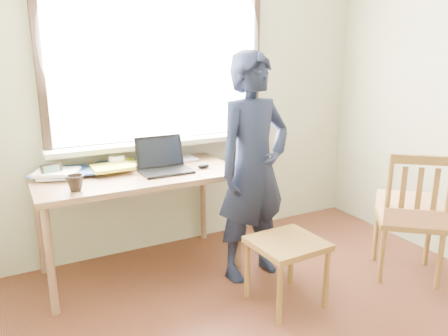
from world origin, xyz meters
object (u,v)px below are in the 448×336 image
laptop (163,163)px  side_chair (410,211)px  person (253,168)px  work_chair (287,250)px  desk (138,184)px  mug_white (117,162)px  mug_dark (75,183)px

laptop → side_chair: laptop is taller
laptop → person: person is taller
side_chair → work_chair: bearing=173.8°
desk → mug_white: bearing=113.0°
mug_dark → side_chair: size_ratio=0.12×
person → laptop: bearing=135.4°
mug_white → person: (0.82, -0.65, -0.00)m
mug_dark → mug_white: bearing=48.9°
desk → mug_dark: (-0.47, -0.22, 0.13)m
person → mug_white: bearing=134.3°
laptop → person: bearing=-37.2°
laptop → mug_white: laptop is taller
person → mug_dark: bearing=162.6°
desk → mug_white: size_ratio=11.50×
desk → work_chair: (0.72, -0.89, -0.32)m
desk → side_chair: (1.74, -1.00, -0.19)m
mug_dark → side_chair: 2.37m
side_chair → laptop: bearing=147.8°
mug_white → work_chair: (0.81, -1.10, -0.45)m
desk → person: bearing=-30.7°
desk → mug_dark: bearing=-154.7°
work_chair → mug_dark: bearing=150.7°
work_chair → mug_white: bearing=126.3°
laptop → mug_white: 0.37m
mug_white → side_chair: side_chair is taller
side_chair → person: person is taller
side_chair → mug_dark: bearing=160.6°
mug_white → laptop: bearing=-40.1°
person → desk: bearing=141.9°
person → side_chair: bearing=-36.8°
mug_white → person: size_ratio=0.08×
mug_dark → person: size_ratio=0.07×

